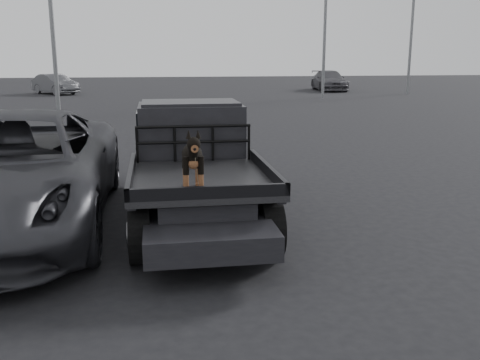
{
  "coord_description": "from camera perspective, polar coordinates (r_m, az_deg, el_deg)",
  "views": [
    {
      "loc": [
        -0.97,
        -6.55,
        2.55
      ],
      "look_at": [
        -0.02,
        -0.56,
        1.14
      ],
      "focal_mm": 40.0,
      "sensor_mm": 36.0,
      "label": 1
    }
  ],
  "objects": [
    {
      "name": "ground",
      "position": [
        7.09,
        -0.59,
        -7.94
      ],
      "size": [
        120.0,
        120.0,
        0.0
      ],
      "primitive_type": "plane",
      "color": "black",
      "rests_on": "ground"
    },
    {
      "name": "flatbed_ute",
      "position": [
        8.42,
        -4.74,
        -1.29
      ],
      "size": [
        2.0,
        5.4,
        0.92
      ],
      "primitive_type": null,
      "color": "black",
      "rests_on": "ground"
    },
    {
      "name": "ute_cab",
      "position": [
        9.18,
        -5.31,
        5.63
      ],
      "size": [
        1.72,
        1.3,
        0.88
      ],
      "primitive_type": null,
      "color": "black",
      "rests_on": "flatbed_ute"
    },
    {
      "name": "headache_rack",
      "position": [
        8.46,
        -4.94,
        3.87
      ],
      "size": [
        1.8,
        0.08,
        0.55
      ],
      "primitive_type": null,
      "color": "black",
      "rests_on": "flatbed_ute"
    },
    {
      "name": "dog",
      "position": [
        6.63,
        -5.11,
        2.12
      ],
      "size": [
        0.32,
        0.6,
        0.74
      ],
      "primitive_type": null,
      "color": "black",
      "rests_on": "flatbed_ute"
    },
    {
      "name": "parked_suv",
      "position": [
        8.67,
        -23.36,
        0.85
      ],
      "size": [
        2.92,
        6.26,
        1.73
      ],
      "primitive_type": "imported",
      "rotation": [
        0.0,
        0.0,
        0.01
      ],
      "color": "#303035",
      "rests_on": "ground"
    },
    {
      "name": "distant_car_a",
      "position": [
        38.53,
        -19.12,
        9.64
      ],
      "size": [
        3.6,
        4.04,
        1.33
      ],
      "primitive_type": "imported",
      "rotation": [
        0.0,
        0.0,
        0.67
      ],
      "color": "#47474B",
      "rests_on": "ground"
    },
    {
      "name": "distant_car_b",
      "position": [
        40.72,
        9.5,
        10.41
      ],
      "size": [
        2.53,
        5.17,
        1.45
      ],
      "primitive_type": "imported",
      "rotation": [
        0.0,
        0.0,
        -0.1
      ],
      "color": "#4C4C51",
      "rests_on": "ground"
    }
  ]
}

